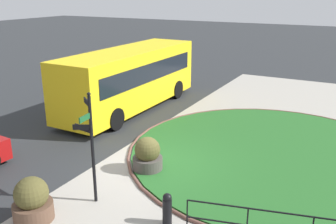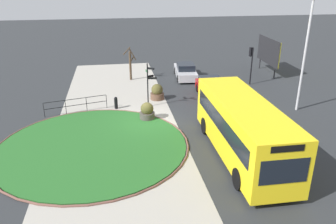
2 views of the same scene
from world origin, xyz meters
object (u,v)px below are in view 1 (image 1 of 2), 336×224
(planter_kerbside, at_px, (32,201))
(signpost_directional, at_px, (90,140))
(bollard_foreground, at_px, (167,209))
(planter_near_signpost, at_px, (147,156))
(bus_yellow, at_px, (130,78))

(planter_kerbside, bearing_deg, signpost_directional, -28.56)
(signpost_directional, xyz_separation_m, bollard_foreground, (0.01, -2.40, -1.43))
(bollard_foreground, height_order, planter_kerbside, planter_kerbside)
(signpost_directional, xyz_separation_m, planter_near_signpost, (2.36, -0.39, -1.35))
(signpost_directional, height_order, planter_kerbside, signpost_directional)
(bollard_foreground, bearing_deg, planter_near_signpost, 40.66)
(bus_yellow, height_order, planter_kerbside, bus_yellow)
(bus_yellow, height_order, planter_near_signpost, bus_yellow)
(planter_near_signpost, bearing_deg, bus_yellow, 38.16)
(planter_kerbside, bearing_deg, bollard_foreground, -64.96)
(bollard_foreground, height_order, bus_yellow, bus_yellow)
(bus_yellow, xyz_separation_m, planter_kerbside, (-9.45, -3.20, -1.08))
(bus_yellow, xyz_separation_m, planter_near_signpost, (-5.60, -4.40, -1.09))
(planter_near_signpost, bearing_deg, signpost_directional, 170.65)
(signpost_directional, relative_size, bus_yellow, 0.36)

